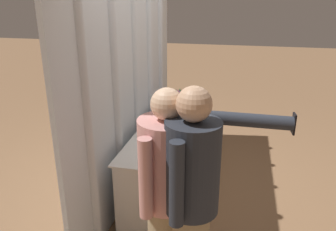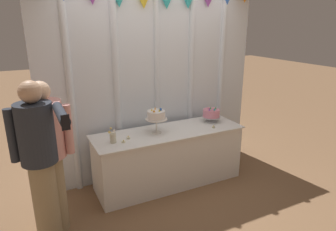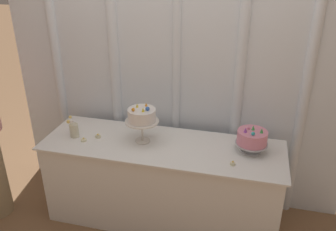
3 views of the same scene
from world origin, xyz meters
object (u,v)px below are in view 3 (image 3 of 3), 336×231
(flower_vase, at_px, (74,129))
(tealight_near_right, at_px, (233,164))
(tealight_far_left, at_px, (84,140))
(cake_display_nearleft, at_px, (142,117))
(tealight_near_left, at_px, (98,136))
(cake_display_nearright, at_px, (252,138))
(cake_table, at_px, (162,182))

(flower_vase, relative_size, tealight_near_right, 4.88)
(tealight_far_left, xyz_separation_m, tealight_near_right, (1.26, -0.06, 0.00))
(cake_display_nearleft, bearing_deg, tealight_near_left, -175.41)
(cake_display_nearright, relative_size, tealight_far_left, 5.26)
(cake_display_nearleft, distance_m, flower_vase, 0.63)
(cake_display_nearleft, xyz_separation_m, cake_display_nearright, (0.89, 0.06, -0.11))
(cake_display_nearright, bearing_deg, flower_vase, -175.09)
(cake_display_nearleft, relative_size, flower_vase, 1.68)
(tealight_far_left, bearing_deg, cake_display_nearright, 7.42)
(flower_vase, height_order, tealight_far_left, flower_vase)
(cake_display_nearleft, bearing_deg, tealight_far_left, -166.37)
(flower_vase, bearing_deg, tealight_near_left, 9.65)
(cake_display_nearleft, distance_m, tealight_near_left, 0.45)
(cake_display_nearright, relative_size, flower_vase, 1.31)
(tealight_near_left, bearing_deg, tealight_far_left, -136.93)
(cake_display_nearleft, xyz_separation_m, tealight_far_left, (-0.49, -0.12, -0.22))
(cake_display_nearright, distance_m, tealight_near_left, 1.30)
(flower_vase, xyz_separation_m, tealight_near_left, (0.21, 0.03, -0.06))
(tealight_far_left, distance_m, tealight_near_left, 0.13)
(cake_display_nearright, xyz_separation_m, tealight_near_right, (-0.12, -0.24, -0.11))
(flower_vase, bearing_deg, cake_display_nearright, 4.91)
(cake_display_nearright, distance_m, tealight_far_left, 1.40)
(cake_display_nearleft, xyz_separation_m, flower_vase, (-0.60, -0.07, -0.16))
(tealight_near_right, bearing_deg, tealight_far_left, 177.33)
(cake_display_nearleft, relative_size, tealight_near_right, 8.20)
(flower_vase, relative_size, tealight_far_left, 4.03)
(flower_vase, bearing_deg, cake_table, 4.00)
(cake_table, height_order, cake_display_nearleft, cake_display_nearleft)
(cake_display_nearleft, distance_m, tealight_far_left, 0.55)
(cake_display_nearright, height_order, flower_vase, cake_display_nearright)
(tealight_near_left, bearing_deg, cake_display_nearright, 4.14)
(tealight_near_left, relative_size, tealight_near_right, 1.17)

